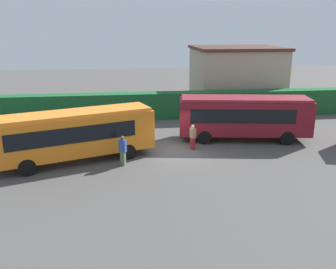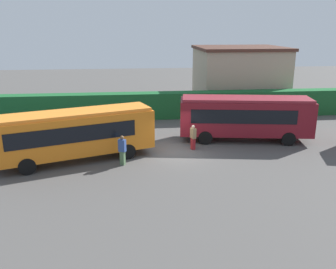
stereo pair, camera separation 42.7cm
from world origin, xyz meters
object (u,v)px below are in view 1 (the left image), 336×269
Objects in this scene: bus_maroon at (244,116)px; person_left at (123,150)px; bus_orange at (75,133)px; person_center at (193,136)px.

bus_maroon is 5.25× the size of person_left.
person_center is (7.69, 1.38, -0.92)m from bus_orange.
person_left is (-8.95, -4.06, -0.87)m from bus_maroon.
bus_maroon reaches higher than bus_orange.
person_left is (2.90, -1.04, -0.85)m from bus_orange.
bus_orange is at bearing 98.80° from person_left.
person_center is (4.79, 2.41, -0.08)m from person_left.
bus_orange reaches higher than person_left.
person_center is at bearing -149.30° from bus_maroon.
bus_maroon is at bearing 2.62° from person_center.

